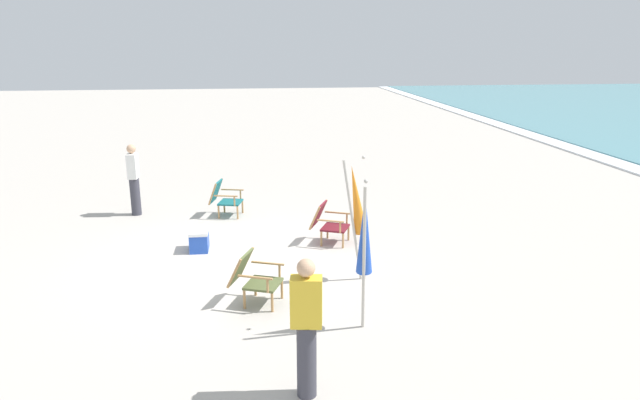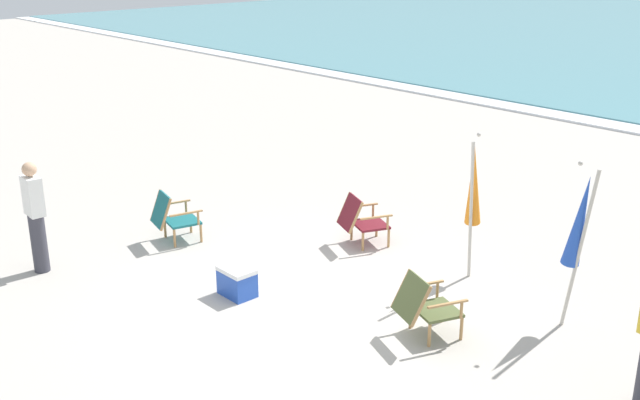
{
  "view_description": "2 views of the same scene",
  "coord_description": "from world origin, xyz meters",
  "px_view_note": "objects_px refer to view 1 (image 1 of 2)",
  "views": [
    {
      "loc": [
        9.7,
        0.36,
        3.82
      ],
      "look_at": [
        -1.21,
        1.73,
        0.77
      ],
      "focal_mm": 32.0,
      "sensor_mm": 36.0,
      "label": 1
    },
    {
      "loc": [
        6.73,
        -5.95,
        4.51
      ],
      "look_at": [
        -1.16,
        1.27,
        0.79
      ],
      "focal_mm": 42.0,
      "sensor_mm": 36.0,
      "label": 2
    }
  ],
  "objects_px": {
    "beach_chair_front_right": "(253,276)",
    "person_near_chairs": "(134,179)",
    "person_by_waterline": "(306,327)",
    "cooler_box": "(199,240)",
    "beach_chair_far_center": "(224,197)",
    "umbrella_furled_orange": "(356,201)",
    "beach_chair_front_left": "(327,222)",
    "umbrella_furled_blue": "(365,235)"
  },
  "relations": [
    {
      "from": "beach_chair_front_right",
      "to": "person_near_chairs",
      "type": "bearing_deg",
      "value": -152.22
    },
    {
      "from": "umbrella_furled_blue",
      "to": "cooler_box",
      "type": "distance_m",
      "value": 4.41
    },
    {
      "from": "beach_chair_front_right",
      "to": "beach_chair_front_left",
      "type": "xyz_separation_m",
      "value": [
        -2.52,
        1.48,
        0.0
      ]
    },
    {
      "from": "beach_chair_front_right",
      "to": "beach_chair_front_left",
      "type": "distance_m",
      "value": 2.93
    },
    {
      "from": "beach_chair_front_left",
      "to": "umbrella_furled_orange",
      "type": "relative_size",
      "value": 0.42
    },
    {
      "from": "beach_chair_front_right",
      "to": "person_by_waterline",
      "type": "xyz_separation_m",
      "value": [
        2.45,
        0.56,
        0.41
      ]
    },
    {
      "from": "person_by_waterline",
      "to": "cooler_box",
      "type": "bearing_deg",
      "value": -162.29
    },
    {
      "from": "beach_chair_front_right",
      "to": "umbrella_furled_blue",
      "type": "distance_m",
      "value": 2.05
    },
    {
      "from": "beach_chair_front_right",
      "to": "umbrella_furled_blue",
      "type": "relative_size",
      "value": 0.42
    },
    {
      "from": "beach_chair_front_right",
      "to": "beach_chair_far_center",
      "type": "xyz_separation_m",
      "value": [
        -4.61,
        -0.6,
        0.0
      ]
    },
    {
      "from": "beach_chair_front_right",
      "to": "umbrella_furled_orange",
      "type": "height_order",
      "value": "umbrella_furled_orange"
    },
    {
      "from": "umbrella_furled_blue",
      "to": "person_by_waterline",
      "type": "distance_m",
      "value": 1.75
    },
    {
      "from": "beach_chair_far_center",
      "to": "umbrella_furled_blue",
      "type": "height_order",
      "value": "umbrella_furled_blue"
    },
    {
      "from": "person_near_chairs",
      "to": "beach_chair_front_right",
      "type": "bearing_deg",
      "value": 27.78
    },
    {
      "from": "person_near_chairs",
      "to": "person_by_waterline",
      "type": "xyz_separation_m",
      "value": [
        7.38,
        3.16,
        0.0
      ]
    },
    {
      "from": "umbrella_furled_orange",
      "to": "person_by_waterline",
      "type": "distance_m",
      "value": 3.31
    },
    {
      "from": "cooler_box",
      "to": "umbrella_furled_orange",
      "type": "bearing_deg",
      "value": 56.18
    },
    {
      "from": "person_near_chairs",
      "to": "person_by_waterline",
      "type": "relative_size",
      "value": 1.0
    },
    {
      "from": "person_near_chairs",
      "to": "person_by_waterline",
      "type": "bearing_deg",
      "value": 23.17
    },
    {
      "from": "person_by_waterline",
      "to": "beach_chair_far_center",
      "type": "bearing_deg",
      "value": -170.66
    },
    {
      "from": "beach_chair_far_center",
      "to": "cooler_box",
      "type": "height_order",
      "value": "beach_chair_far_center"
    },
    {
      "from": "umbrella_furled_blue",
      "to": "cooler_box",
      "type": "bearing_deg",
      "value": -144.56
    },
    {
      "from": "beach_chair_front_left",
      "to": "person_near_chairs",
      "type": "bearing_deg",
      "value": -120.56
    },
    {
      "from": "beach_chair_far_center",
      "to": "cooler_box",
      "type": "distance_m",
      "value": 2.25
    },
    {
      "from": "person_near_chairs",
      "to": "umbrella_furled_blue",
      "type": "bearing_deg",
      "value": 34.21
    },
    {
      "from": "beach_chair_far_center",
      "to": "person_near_chairs",
      "type": "relative_size",
      "value": 0.5
    },
    {
      "from": "beach_chair_far_center",
      "to": "umbrella_furled_blue",
      "type": "relative_size",
      "value": 0.38
    },
    {
      "from": "person_near_chairs",
      "to": "cooler_box",
      "type": "height_order",
      "value": "person_near_chairs"
    },
    {
      "from": "beach_chair_far_center",
      "to": "umbrella_furled_blue",
      "type": "distance_m",
      "value": 6.11
    },
    {
      "from": "beach_chair_front_left",
      "to": "cooler_box",
      "type": "xyz_separation_m",
      "value": [
        0.12,
        -2.47,
        -0.23
      ]
    },
    {
      "from": "umbrella_furled_orange",
      "to": "cooler_box",
      "type": "height_order",
      "value": "umbrella_furled_orange"
    },
    {
      "from": "umbrella_furled_blue",
      "to": "umbrella_furled_orange",
      "type": "height_order",
      "value": "umbrella_furled_blue"
    },
    {
      "from": "cooler_box",
      "to": "beach_chair_far_center",
      "type": "bearing_deg",
      "value": 169.99
    },
    {
      "from": "person_near_chairs",
      "to": "cooler_box",
      "type": "xyz_separation_m",
      "value": [
        2.53,
        1.61,
        -0.64
      ]
    },
    {
      "from": "beach_chair_front_left",
      "to": "person_by_waterline",
      "type": "height_order",
      "value": "person_by_waterline"
    },
    {
      "from": "umbrella_furled_orange",
      "to": "cooler_box",
      "type": "distance_m",
      "value": 3.42
    },
    {
      "from": "beach_chair_front_right",
      "to": "umbrella_furled_blue",
      "type": "height_order",
      "value": "umbrella_furled_blue"
    },
    {
      "from": "beach_chair_front_left",
      "to": "umbrella_furled_blue",
      "type": "xyz_separation_m",
      "value": [
        3.58,
        -0.01,
        0.95
      ]
    },
    {
      "from": "umbrella_furled_blue",
      "to": "beach_chair_front_left",
      "type": "bearing_deg",
      "value": 179.87
    },
    {
      "from": "umbrella_furled_orange",
      "to": "person_near_chairs",
      "type": "bearing_deg",
      "value": -135.27
    },
    {
      "from": "beach_chair_front_right",
      "to": "cooler_box",
      "type": "relative_size",
      "value": 1.81
    },
    {
      "from": "umbrella_furled_orange",
      "to": "beach_chair_far_center",
      "type": "bearing_deg",
      "value": -150.29
    }
  ]
}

